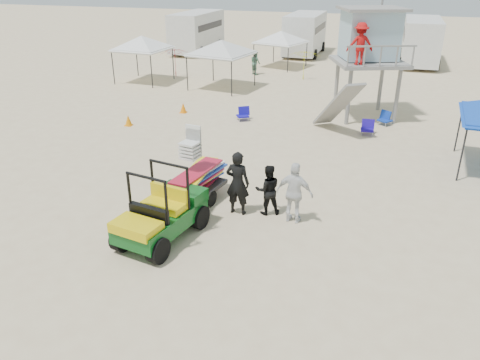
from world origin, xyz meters
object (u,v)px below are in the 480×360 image
(man_left, at_px, (238,183))
(lifeguard_tower, at_px, (369,39))
(surf_trailer, at_px, (194,175))
(utility_cart, at_px, (159,208))

(man_left, relative_size, lifeguard_tower, 0.40)
(man_left, bearing_deg, surf_trailer, -11.05)
(utility_cart, xyz_separation_m, lifeguard_tower, (4.24, 13.43, 2.75))
(utility_cart, distance_m, lifeguard_tower, 14.35)
(utility_cart, distance_m, surf_trailer, 2.34)
(surf_trailer, distance_m, lifeguard_tower, 12.20)
(lifeguard_tower, bearing_deg, utility_cart, -107.54)
(utility_cart, height_order, man_left, utility_cart)
(surf_trailer, height_order, lifeguard_tower, lifeguard_tower)
(man_left, distance_m, lifeguard_tower, 12.02)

